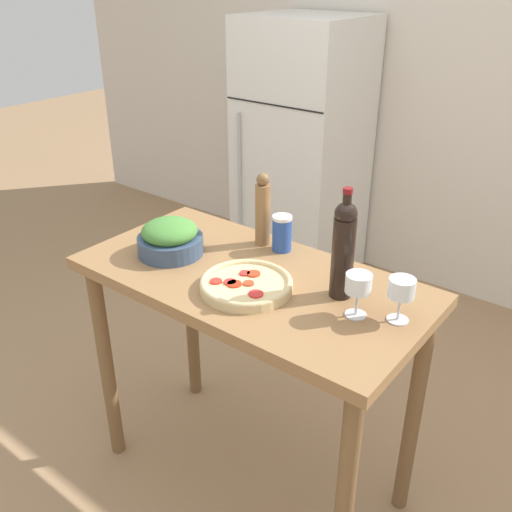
{
  "coord_description": "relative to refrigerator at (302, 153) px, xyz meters",
  "views": [
    {
      "loc": [
        1.04,
        -1.31,
        1.86
      ],
      "look_at": [
        0.0,
        0.03,
        0.99
      ],
      "focal_mm": 40.0,
      "sensor_mm": 36.0,
      "label": 1
    }
  ],
  "objects": [
    {
      "name": "homemade_pizza",
      "position": [
        0.91,
        -1.7,
        0.15
      ],
      "size": [
        0.3,
        0.3,
        0.04
      ],
      "color": "#DBC189",
      "rests_on": "prep_counter"
    },
    {
      "name": "prep_counter",
      "position": [
        0.86,
        -1.62,
        -0.02
      ],
      "size": [
        1.2,
        0.6,
        0.93
      ],
      "color": "olive",
      "rests_on": "ground_plane"
    },
    {
      "name": "wine_glass_far",
      "position": [
        1.37,
        -1.56,
        0.23
      ],
      "size": [
        0.08,
        0.08,
        0.14
      ],
      "color": "silver",
      "rests_on": "prep_counter"
    },
    {
      "name": "wine_glass_near",
      "position": [
        1.26,
        -1.62,
        0.23
      ],
      "size": [
        0.08,
        0.08,
        0.14
      ],
      "color": "silver",
      "rests_on": "prep_counter"
    },
    {
      "name": "salt_canister",
      "position": [
        0.84,
        -1.4,
        0.2
      ],
      "size": [
        0.07,
        0.07,
        0.13
      ],
      "color": "#284CA3",
      "rests_on": "prep_counter"
    },
    {
      "name": "refrigerator",
      "position": [
        0.0,
        0.0,
        0.0
      ],
      "size": [
        0.68,
        0.66,
        1.61
      ],
      "color": "white",
      "rests_on": "ground_plane"
    },
    {
      "name": "salad_bowl",
      "position": [
        0.54,
        -1.66,
        0.19
      ],
      "size": [
        0.23,
        0.23,
        0.13
      ],
      "color": "#384C6B",
      "rests_on": "prep_counter"
    },
    {
      "name": "wine_bottle",
      "position": [
        1.17,
        -1.54,
        0.3
      ],
      "size": [
        0.07,
        0.07,
        0.36
      ],
      "color": "black",
      "rests_on": "prep_counter"
    },
    {
      "name": "pepper_mill",
      "position": [
        0.75,
        -1.4,
        0.26
      ],
      "size": [
        0.05,
        0.05,
        0.27
      ],
      "color": "olive",
      "rests_on": "prep_counter"
    },
    {
      "name": "wall_back",
      "position": [
        0.86,
        0.37,
        0.49
      ],
      "size": [
        6.4,
        0.06,
        2.6
      ],
      "color": "silver",
      "rests_on": "ground_plane"
    },
    {
      "name": "ground_plane",
      "position": [
        0.86,
        -1.62,
        -0.81
      ],
      "size": [
        14.0,
        14.0,
        0.0
      ],
      "primitive_type": "plane",
      "color": "#9E7A56"
    }
  ]
}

